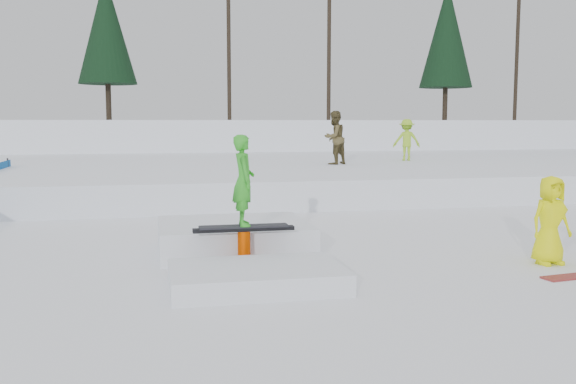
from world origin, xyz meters
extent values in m
plane|color=white|center=(0.00, 0.00, 0.00)|extent=(120.00, 120.00, 0.00)
cube|color=white|center=(0.00, 30.00, 1.20)|extent=(60.00, 14.00, 2.40)
cube|color=white|center=(0.00, 16.00, 0.40)|extent=(50.00, 18.00, 0.80)
cylinder|color=black|center=(-6.50, 14.20, 0.55)|extent=(0.05, 0.05, 1.10)
cylinder|color=black|center=(-4.00, 28.50, 3.40)|extent=(0.30, 0.30, 2.00)
cone|color=black|center=(-4.00, 28.50, 7.38)|extent=(3.20, 3.20, 5.95)
cylinder|color=black|center=(3.00, 30.50, 7.15)|extent=(0.24, 0.24, 9.50)
cylinder|color=black|center=(9.00, 29.50, 6.40)|extent=(0.24, 0.24, 8.00)
cylinder|color=black|center=(16.00, 28.00, 3.40)|extent=(0.30, 0.30, 2.00)
cone|color=black|center=(16.00, 28.00, 7.55)|extent=(3.20, 3.20, 6.30)
cylinder|color=black|center=(22.00, 30.00, 7.65)|extent=(0.24, 0.24, 10.50)
imported|color=brown|center=(4.60, 13.16, 1.75)|extent=(1.16, 1.10, 1.90)
imported|color=#99D226|center=(8.01, 14.79, 1.61)|extent=(1.16, 0.83, 1.62)
imported|color=#F8FF06|center=(4.50, 0.35, 0.72)|extent=(0.75, 0.53, 1.44)
cube|color=white|center=(-0.41, 2.38, 0.27)|extent=(2.60, 2.20, 0.54)
cube|color=white|center=(-0.41, -0.12, 0.15)|extent=(2.40, 1.60, 0.30)
cylinder|color=#D74901|center=(-0.41, 1.08, 0.03)|extent=(0.44, 0.44, 0.06)
cylinder|color=#D74901|center=(-0.41, 1.08, 0.30)|extent=(0.20, 0.20, 0.60)
cube|color=black|center=(-0.41, 1.08, 0.63)|extent=(1.60, 0.16, 0.06)
cube|color=black|center=(-0.41, 1.08, 0.68)|extent=(1.40, 0.28, 0.03)
imported|color=green|center=(-0.41, 1.08, 1.40)|extent=(0.34, 0.52, 1.42)
camera|label=1|loc=(-1.83, -8.79, 2.31)|focal=40.00mm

